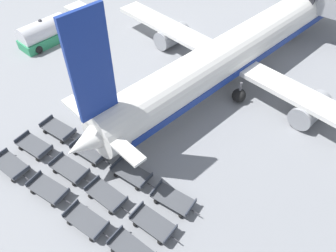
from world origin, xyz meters
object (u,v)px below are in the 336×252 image
at_px(baggage_dolly_row_near_col_b, 48,189).
at_px(baggage_dolly_row_mid_a_col_a, 34,146).
at_px(baggage_dolly_row_mid_b_col_c, 132,173).
at_px(baggage_dolly_row_mid_b_col_d, 173,199).
at_px(baggage_dolly_row_mid_a_col_c, 106,195).
at_px(baggage_dolly_row_near_col_a, 11,166).
at_px(baggage_dolly_row_mid_a_col_b, 70,169).
at_px(baggage_dolly_row_mid_b_col_b, 89,151).
at_px(airplane, 238,50).
at_px(baggage_dolly_row_near_col_c, 86,221).
at_px(baggage_dolly_row_mid_a_col_d, 153,224).
at_px(baggage_dolly_row_mid_b_col_a, 58,129).
at_px(baggage_dolly_row_near_col_d, 132,250).
at_px(fuel_tanker_primary, 52,29).

bearing_deg(baggage_dolly_row_near_col_b, baggage_dolly_row_mid_a_col_a, 159.35).
height_order(baggage_dolly_row_mid_a_col_a, baggage_dolly_row_mid_b_col_c, same).
xyz_separation_m(baggage_dolly_row_mid_a_col_a, baggage_dolly_row_mid_b_col_d, (12.00, 3.76, 0.00)).
height_order(baggage_dolly_row_mid_a_col_a, baggage_dolly_row_mid_a_col_c, same).
xyz_separation_m(baggage_dolly_row_near_col_a, baggage_dolly_row_mid_a_col_b, (3.77, 2.83, 0.00)).
bearing_deg(baggage_dolly_row_mid_b_col_b, airplane, 80.53).
xyz_separation_m(baggage_dolly_row_near_col_b, baggage_dolly_row_mid_b_col_c, (3.59, 5.07, 0.00)).
relative_size(baggage_dolly_row_mid_b_col_b, baggage_dolly_row_mid_b_col_d, 1.00).
distance_m(baggage_dolly_row_near_col_c, baggage_dolly_row_mid_a_col_a, 8.75).
relative_size(baggage_dolly_row_mid_b_col_c, baggage_dolly_row_mid_b_col_d, 1.00).
bearing_deg(baggage_dolly_row_mid_a_col_b, baggage_dolly_row_near_col_a, -143.07).
relative_size(baggage_dolly_row_near_col_a, baggage_dolly_row_mid_b_col_d, 0.99).
bearing_deg(baggage_dolly_row_mid_b_col_b, baggage_dolly_row_near_col_c, -40.97).
relative_size(airplane, baggage_dolly_row_mid_a_col_d, 10.42).
xyz_separation_m(baggage_dolly_row_near_col_a, baggage_dolly_row_mid_b_col_b, (3.45, 5.03, 0.00)).
relative_size(baggage_dolly_row_mid_b_col_b, baggage_dolly_row_mid_b_col_c, 1.00).
relative_size(baggage_dolly_row_mid_a_col_b, baggage_dolly_row_mid_a_col_d, 1.00).
distance_m(baggage_dolly_row_mid_b_col_a, baggage_dolly_row_mid_b_col_b, 3.96).
height_order(baggage_dolly_row_near_col_c, baggage_dolly_row_mid_b_col_b, same).
xyz_separation_m(airplane, baggage_dolly_row_near_col_a, (-6.29, -22.08, -2.57)).
height_order(baggage_dolly_row_near_col_c, baggage_dolly_row_mid_a_col_b, same).
bearing_deg(baggage_dolly_row_near_col_b, baggage_dolly_row_near_col_a, -170.80).
xyz_separation_m(baggage_dolly_row_near_col_c, baggage_dolly_row_mid_b_col_b, (-4.76, 4.14, 0.00)).
relative_size(baggage_dolly_row_mid_a_col_a, baggage_dolly_row_mid_b_col_d, 1.00).
bearing_deg(baggage_dolly_row_near_col_b, baggage_dolly_row_near_col_d, 6.21).
height_order(baggage_dolly_row_mid_b_col_c, baggage_dolly_row_mid_b_col_d, same).
bearing_deg(baggage_dolly_row_mid_a_col_c, baggage_dolly_row_mid_b_col_b, 156.14).
height_order(baggage_dolly_row_mid_a_col_a, baggage_dolly_row_mid_b_col_d, same).
height_order(fuel_tanker_primary, baggage_dolly_row_near_col_d, fuel_tanker_primary).
relative_size(airplane, baggage_dolly_row_mid_b_col_d, 10.36).
height_order(baggage_dolly_row_near_col_a, baggage_dolly_row_near_col_d, same).
xyz_separation_m(airplane, baggage_dolly_row_mid_b_col_a, (-6.80, -17.28, -2.57)).
relative_size(baggage_dolly_row_near_col_b, baggage_dolly_row_mid_a_col_b, 1.00).
distance_m(airplane, baggage_dolly_row_near_col_b, 21.69).
bearing_deg(baggage_dolly_row_near_col_d, baggage_dolly_row_mid_a_col_c, 159.44).
xyz_separation_m(airplane, baggage_dolly_row_mid_a_col_c, (1.41, -18.94, -2.57)).
xyz_separation_m(fuel_tanker_primary, baggage_dolly_row_near_col_d, (26.03, -12.30, -0.83)).
distance_m(baggage_dolly_row_near_col_b, baggage_dolly_row_mid_b_col_d, 9.28).
distance_m(fuel_tanker_primary, baggage_dolly_row_near_col_b, 22.39).
xyz_separation_m(baggage_dolly_row_mid_a_col_c, baggage_dolly_row_mid_b_col_a, (-8.21, 1.66, 0.00)).
relative_size(airplane, baggage_dolly_row_mid_a_col_b, 10.38).
distance_m(baggage_dolly_row_mid_a_col_a, baggage_dolly_row_mid_b_col_a, 2.45).
height_order(fuel_tanker_primary, baggage_dolly_row_mid_a_col_b, fuel_tanker_primary).
relative_size(baggage_dolly_row_near_col_a, baggage_dolly_row_near_col_b, 0.99).
bearing_deg(baggage_dolly_row_mid_a_col_a, fuel_tanker_primary, 139.84).
height_order(baggage_dolly_row_near_col_d, baggage_dolly_row_mid_b_col_c, same).
bearing_deg(baggage_dolly_row_mid_b_col_b, baggage_dolly_row_near_col_d, -22.22).
relative_size(baggage_dolly_row_near_col_c, baggage_dolly_row_mid_a_col_b, 1.00).
relative_size(fuel_tanker_primary, baggage_dolly_row_near_col_a, 2.46).
distance_m(baggage_dolly_row_near_col_c, baggage_dolly_row_mid_b_col_a, 9.56).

